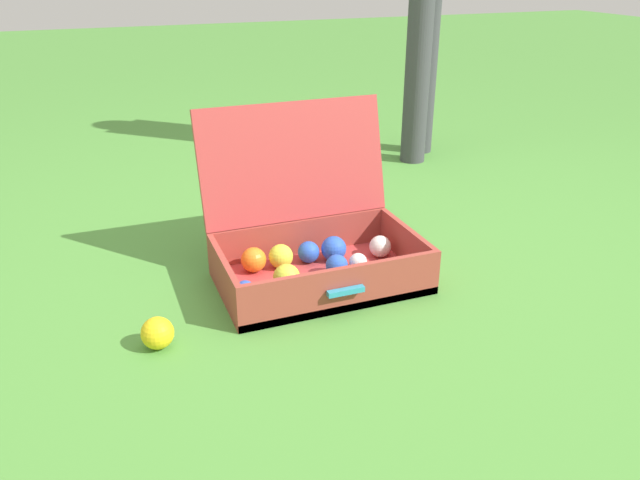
{
  "coord_description": "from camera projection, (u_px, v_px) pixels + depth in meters",
  "views": [
    {
      "loc": [
        -0.69,
        -1.57,
        0.94
      ],
      "look_at": [
        -0.08,
        0.04,
        0.15
      ],
      "focal_mm": 35.06,
      "sensor_mm": 36.0,
      "label": 1
    }
  ],
  "objects": [
    {
      "name": "ground_plane",
      "position": [
        347.0,
        284.0,
        1.96
      ],
      "size": [
        16.0,
        16.0,
        0.0
      ],
      "primitive_type": "plane",
      "color": "#4C8C38"
    },
    {
      "name": "open_suitcase",
      "position": [
        312.0,
        242.0,
        1.97
      ],
      "size": [
        0.62,
        0.51,
        0.51
      ],
      "color": "#B23838",
      "rests_on": "ground"
    },
    {
      "name": "stray_ball_on_grass",
      "position": [
        157.0,
        333.0,
        1.63
      ],
      "size": [
        0.09,
        0.09,
        0.09
      ],
      "primitive_type": "sphere",
      "color": "yellow",
      "rests_on": "ground"
    }
  ]
}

